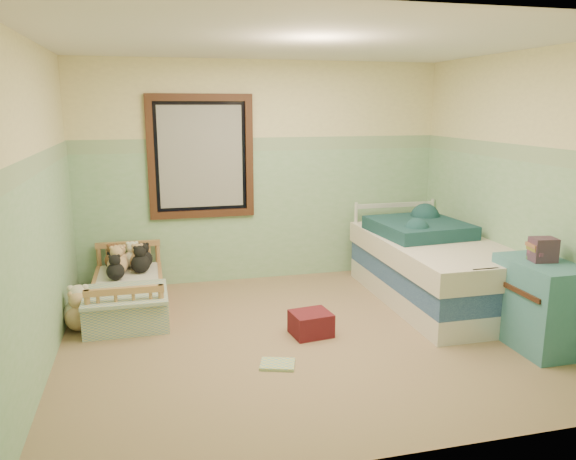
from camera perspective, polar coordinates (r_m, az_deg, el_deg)
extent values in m
cube|color=olive|center=(5.04, 1.69, -10.92)|extent=(4.20, 3.60, 0.02)
cube|color=silver|center=(4.64, 1.91, 18.90)|extent=(4.20, 3.60, 0.02)
cube|color=beige|center=(6.41, -2.61, 5.89)|extent=(4.20, 0.04, 2.50)
cube|color=beige|center=(3.02, 11.13, -2.06)|extent=(4.20, 0.04, 2.50)
cube|color=beige|center=(4.58, -24.39, 2.04)|extent=(0.04, 3.60, 2.50)
cube|color=beige|center=(5.62, 22.91, 3.95)|extent=(0.04, 3.60, 2.50)
cube|color=#7BB07C|center=(6.48, -2.54, 1.48)|extent=(4.20, 0.01, 1.50)
cube|color=#4B854A|center=(6.37, -2.62, 8.78)|extent=(4.20, 0.01, 0.15)
cube|color=#3C2115|center=(6.25, -8.91, 7.42)|extent=(1.16, 0.06, 1.36)
cube|color=#AFAFA8|center=(6.26, -8.92, 7.43)|extent=(0.92, 0.01, 1.12)
cube|color=#A87741|center=(5.82, -16.03, -7.07)|extent=(0.69, 1.37, 0.18)
cube|color=white|center=(5.78, -16.12, -5.68)|extent=(0.63, 1.31, 0.12)
cube|color=#6E99AE|center=(5.35, -16.30, -6.33)|extent=(0.74, 0.69, 0.03)
sphere|color=brown|center=(6.22, -17.45, -2.98)|extent=(0.19, 0.19, 0.19)
sphere|color=white|center=(6.21, -15.61, -2.85)|extent=(0.20, 0.20, 0.20)
sphere|color=tan|center=(6.00, -17.09, -3.43)|extent=(0.21, 0.21, 0.21)
sphere|color=black|center=(5.99, -14.89, -3.35)|extent=(0.20, 0.20, 0.20)
sphere|color=beige|center=(5.49, -20.57, -8.04)|extent=(0.28, 0.28, 0.28)
sphere|color=tan|center=(5.45, -20.61, -8.36)|extent=(0.25, 0.25, 0.25)
cube|color=white|center=(6.03, 14.69, -6.10)|extent=(1.04, 2.09, 0.22)
cube|color=navy|center=(5.96, 14.80, -4.09)|extent=(1.04, 2.09, 0.22)
cube|color=beige|center=(5.90, 14.92, -2.04)|extent=(1.08, 2.13, 0.22)
cube|color=#173B40|center=(6.09, 13.26, 0.25)|extent=(0.96, 1.00, 0.14)
cube|color=teal|center=(5.15, 24.38, -6.98)|extent=(0.47, 0.74, 0.74)
cube|color=brown|center=(5.04, 24.70, -1.84)|extent=(0.22, 0.18, 0.20)
cube|color=maroon|center=(5.02, 2.37, -9.58)|extent=(0.37, 0.34, 0.21)
cube|color=#F4DE4B|center=(4.50, -1.08, -13.61)|extent=(0.32, 0.28, 0.02)
sphere|color=black|center=(6.22, -17.57, -3.15)|extent=(0.15, 0.15, 0.15)
sphere|color=black|center=(6.18, -14.56, -2.91)|extent=(0.18, 0.18, 0.18)
sphere|color=tan|center=(6.19, -16.79, -3.05)|extent=(0.18, 0.18, 0.18)
sphere|color=tan|center=(6.16, -15.12, -3.00)|extent=(0.19, 0.19, 0.19)
sphere|color=black|center=(5.82, -17.28, -4.08)|extent=(0.18, 0.18, 0.18)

